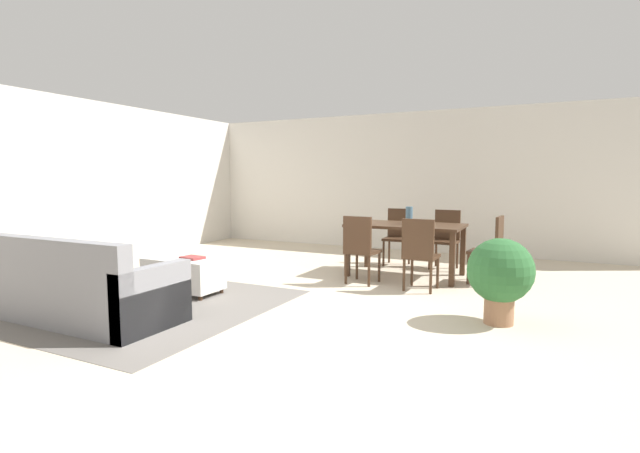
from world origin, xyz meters
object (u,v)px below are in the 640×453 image
(dining_table, at_px, (406,230))
(dining_chair_far_left, at_px, (398,233))
(dining_chair_near_left, at_px, (360,246))
(book_on_ottoman, at_px, (192,258))
(couch, at_px, (72,290))
(dining_chair_head_east, at_px, (491,246))
(potted_plant, at_px, (500,274))
(dining_chair_near_right, at_px, (420,250))
(ottoman_table, at_px, (183,273))
(dining_chair_far_right, at_px, (446,236))
(vase_centerpiece, at_px, (409,215))

(dining_table, distance_m, dining_chair_far_left, 0.94)
(dining_chair_near_left, bearing_deg, dining_table, 64.01)
(dining_table, xyz_separation_m, book_on_ottoman, (-2.03, -2.23, -0.22))
(dining_table, height_order, dining_chair_near_left, dining_chair_near_left)
(book_on_ottoman, bearing_deg, couch, -106.61)
(dining_chair_head_east, height_order, book_on_ottoman, dining_chair_head_east)
(couch, bearing_deg, potted_plant, 24.02)
(dining_chair_near_right, bearing_deg, ottoman_table, -151.61)
(couch, xyz_separation_m, dining_chair_far_right, (2.82, 4.40, 0.23))
(dining_table, bearing_deg, ottoman_table, -133.97)
(dining_chair_far_right, height_order, vase_centerpiece, vase_centerpiece)
(dining_table, bearing_deg, couch, -124.29)
(dining_chair_near_left, bearing_deg, dining_chair_far_left, 89.34)
(dining_chair_near_right, height_order, dining_chair_far_right, same)
(couch, bearing_deg, dining_chair_far_right, 57.32)
(couch, bearing_deg, dining_chair_head_east, 44.36)
(vase_centerpiece, bearing_deg, book_on_ottoman, -132.36)
(couch, distance_m, dining_chair_near_right, 3.94)
(dining_chair_near_right, height_order, potted_plant, dining_chair_near_right)
(ottoman_table, xyz_separation_m, dining_chair_near_right, (2.59, 1.40, 0.27))
(dining_chair_far_right, relative_size, vase_centerpiece, 3.67)
(ottoman_table, height_order, vase_centerpiece, vase_centerpiece)
(couch, bearing_deg, dining_chair_far_left, 65.03)
(ottoman_table, bearing_deg, dining_table, 46.03)
(couch, relative_size, dining_chair_far_left, 2.46)
(vase_centerpiece, height_order, potted_plant, vase_centerpiece)
(ottoman_table, height_order, dining_chair_far_right, dining_chair_far_right)
(dining_chair_near_left, xyz_separation_m, dining_chair_near_right, (0.81, -0.04, 0.00))
(couch, relative_size, book_on_ottoman, 8.69)
(couch, height_order, dining_chair_near_right, dining_chair_near_right)
(dining_chair_near_right, xyz_separation_m, potted_plant, (1.04, -0.98, -0.02))
(dining_chair_far_right, bearing_deg, potted_plant, -68.27)
(ottoman_table, height_order, potted_plant, potted_plant)
(dining_chair_near_right, bearing_deg, dining_chair_far_right, 90.78)
(dining_chair_head_east, relative_size, book_on_ottoman, 3.54)
(couch, relative_size, vase_centerpiece, 9.01)
(couch, height_order, ottoman_table, couch)
(dining_chair_far_left, bearing_deg, dining_chair_far_right, -0.15)
(ottoman_table, xyz_separation_m, vase_centerpiece, (2.20, 2.28, 0.64))
(ottoman_table, distance_m, vase_centerpiece, 3.23)
(couch, bearing_deg, vase_centerpiece, 55.59)
(dining_table, height_order, dining_chair_far_right, dining_chair_far_right)
(book_on_ottoman, bearing_deg, ottoman_table, -173.35)
(dining_chair_far_left, height_order, vase_centerpiece, vase_centerpiece)
(ottoman_table, relative_size, dining_table, 0.59)
(dining_chair_near_left, bearing_deg, couch, -126.45)
(book_on_ottoman, xyz_separation_m, potted_plant, (3.49, 0.40, 0.05))
(dining_table, bearing_deg, dining_chair_near_left, -115.99)
(dining_chair_head_east, bearing_deg, dining_chair_far_right, 131.73)
(dining_chair_near_right, bearing_deg, dining_table, 116.65)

